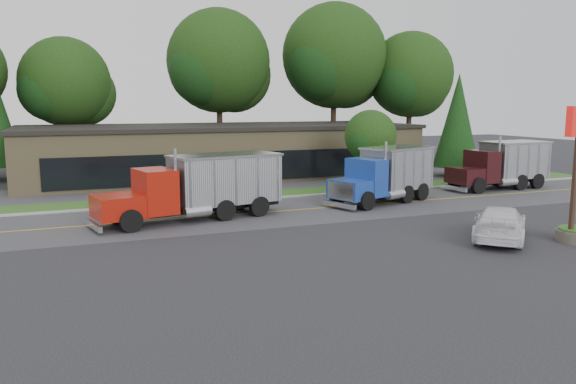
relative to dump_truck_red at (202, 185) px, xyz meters
name	(u,v)px	position (x,y,z in m)	size (l,w,h in m)	color
ground	(341,251)	(3.83, -8.62, -1.81)	(140.00, 140.00, 0.00)	#38383D
road	(268,212)	(3.83, 0.38, -1.81)	(60.00, 8.00, 0.02)	#4F4F53
center_line	(268,212)	(3.83, 0.38, -1.81)	(60.00, 0.12, 0.01)	gold
curb	(245,201)	(3.83, 4.58, -1.81)	(60.00, 0.30, 0.12)	#9E9E99
grass_verge	(237,196)	(3.83, 6.38, -1.81)	(60.00, 3.40, 0.03)	#21531C
far_parking	(218,186)	(3.83, 11.38, -1.81)	(60.00, 7.00, 0.02)	#4F4F53
strip_mall	(222,152)	(5.83, 17.38, 0.19)	(32.00, 12.00, 4.00)	#8D7B56
tree_far_b	(67,86)	(-6.05, 25.48, 5.78)	(8.34, 7.85, 11.90)	#382619
tree_far_c	(220,66)	(7.99, 25.51, 7.87)	(10.63, 10.01, 15.17)	#382619
tree_far_d	(335,61)	(20.00, 24.52, 8.60)	(11.44, 10.76, 16.31)	#382619
tree_far_e	(411,79)	(27.97, 22.50, 6.85)	(9.52, 8.96, 13.58)	#382619
evergreen_right	(458,120)	(23.83, 9.38, 2.89)	(3.77, 3.77, 8.56)	#382619
tree_verge	(371,139)	(13.89, 6.43, 1.77)	(3.95, 3.72, 5.64)	#382619
dump_truck_red	(202,185)	(0.00, 0.00, 0.00)	(10.16, 4.40, 3.36)	black
dump_truck_blue	(386,173)	(11.80, 0.85, -0.01)	(7.73, 4.77, 3.36)	black
dump_truck_maroon	(503,164)	(22.54, 2.55, -0.01)	(7.87, 2.98, 3.36)	black
rally_car	(500,223)	(11.33, -9.51, -1.05)	(2.12, 5.22, 1.52)	white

